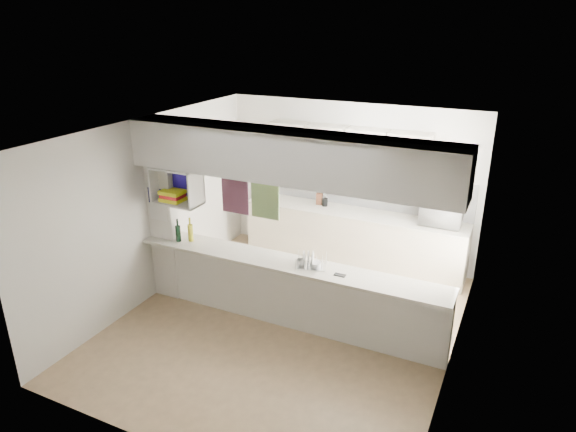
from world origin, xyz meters
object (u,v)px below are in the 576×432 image
Objects in this scene: dish_rack at (311,260)px; wine_bottles at (185,233)px; microwave at (441,214)px; bowl at (444,202)px.

dish_rack is 1.88m from wine_bottles.
microwave is at bearing 42.99° from dish_rack.
dish_rack is (-1.23, -2.11, -0.28)m from bowl.
bowl is at bearing 42.49° from dish_rack.
microwave is 0.20m from bowl.
bowl reaches higher than microwave.
bowl is 0.53× the size of dish_rack.
dish_rack is (-1.21, -2.12, -0.09)m from microwave.
wine_bottles reaches higher than microwave.
bowl is 2.46m from dish_rack.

